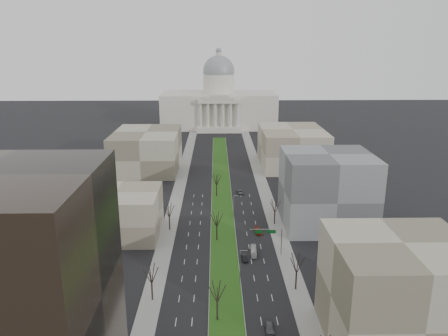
{
  "coord_description": "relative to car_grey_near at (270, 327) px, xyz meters",
  "views": [
    {
      "loc": [
        -2.08,
        -42.09,
        58.02
      ],
      "look_at": [
        0.72,
        109.3,
        14.6
      ],
      "focal_mm": 35.0,
      "sensor_mm": 36.0,
      "label": 1
    }
  ],
  "objects": [
    {
      "name": "sidewalk_left",
      "position": [
        -26.41,
        58.81,
        -0.71
      ],
      "size": [
        5.0,
        330.0,
        0.15
      ],
      "primitive_type": "cube",
      "color": "gray",
      "rests_on": "ground"
    },
    {
      "name": "mast_arm_signs",
      "position": [
        4.58,
        33.83,
        5.32
      ],
      "size": [
        9.12,
        0.24,
        8.09
      ],
      "color": "gray",
      "rests_on": "ground"
    },
    {
      "name": "capitol",
      "position": [
        -8.91,
        233.39,
        15.52
      ],
      "size": [
        80.0,
        46.0,
        55.0
      ],
      "color": "beige",
      "rests_on": "ground"
    },
    {
      "name": "car_grey_near",
      "position": [
        0.0,
        0.0,
        0.0
      ],
      "size": [
        1.99,
        4.68,
        1.58
      ],
      "primitive_type": "imported",
      "rotation": [
        0.0,
        0.0,
        -0.03
      ],
      "color": "#505358",
      "rests_on": "ground"
    },
    {
      "name": "building_grey_right",
      "position": [
        25.09,
        55.81,
        11.21
      ],
      "size": [
        28.0,
        26.0,
        24.0
      ],
      "primitive_type": "cube",
      "color": "#595C5E",
      "rests_on": "ground"
    },
    {
      "name": "building_far_left",
      "position": [
        -43.91,
        123.81,
        8.21
      ],
      "size": [
        30.0,
        40.0,
        18.0
      ],
      "primitive_type": "cube",
      "color": "#78715C",
      "rests_on": "ground"
    },
    {
      "name": "building_tan_right",
      "position": [
        24.09,
        -4.19,
        10.21
      ],
      "size": [
        26.0,
        24.0,
        22.0
      ],
      "primitive_type": "cube",
      "color": "#78715C",
      "rests_on": "ground"
    },
    {
      "name": "car_black",
      "position": [
        -3.28,
        30.99,
        -0.12
      ],
      "size": [
        2.0,
        4.24,
        1.34
      ],
      "primitive_type": "imported",
      "rotation": [
        0.0,
        0.0,
        0.14
      ],
      "color": "black",
      "rests_on": "ground"
    },
    {
      "name": "streetlamp_median_b",
      "position": [
        -5.15,
        18.81,
        4.02
      ],
      "size": [
        1.9,
        0.2,
        9.16
      ],
      "color": "gray",
      "rests_on": "ground"
    },
    {
      "name": "ground",
      "position": [
        -8.91,
        83.81,
        -0.79
      ],
      "size": [
        600.0,
        600.0,
        0.0
      ],
      "primitive_type": "plane",
      "color": "black",
      "rests_on": "ground"
    },
    {
      "name": "tree_median_a",
      "position": [
        -10.91,
        3.81,
        6.21
      ],
      "size": [
        5.4,
        5.4,
        9.72
      ],
      "color": "black",
      "rests_on": "ground"
    },
    {
      "name": "tree_left_far",
      "position": [
        -26.11,
        51.81,
        6.05
      ],
      "size": [
        5.28,
        5.28,
        9.5
      ],
      "color": "black",
      "rests_on": "ground"
    },
    {
      "name": "box_van",
      "position": [
        -0.45,
        34.66,
        0.14
      ],
      "size": [
        1.89,
        6.73,
        1.85
      ],
      "primitive_type": "imported",
      "rotation": [
        0.0,
        0.0,
        -0.05
      ],
      "color": "white",
      "rests_on": "ground"
    },
    {
      "name": "streetlamp_median_c",
      "position": [
        -5.15,
        58.81,
        4.02
      ],
      "size": [
        1.9,
        0.2,
        9.16
      ],
      "color": "gray",
      "rests_on": "ground"
    },
    {
      "name": "tree_median_b",
      "position": [
        -10.91,
        43.81,
        6.21
      ],
      "size": [
        5.4,
        5.4,
        9.72
      ],
      "color": "black",
      "rests_on": "ground"
    },
    {
      "name": "sidewalk_right",
      "position": [
        8.59,
        58.81,
        -0.71
      ],
      "size": [
        5.0,
        330.0,
        0.15
      ],
      "primitive_type": "cube",
      "color": "gray",
      "rests_on": "ground"
    },
    {
      "name": "tree_right_mid",
      "position": [
        8.29,
        15.81,
        6.37
      ],
      "size": [
        5.52,
        5.52,
        9.94
      ],
      "color": "black",
      "rests_on": "ground"
    },
    {
      "name": "car_red",
      "position": [
        2.15,
        48.98,
        -0.05
      ],
      "size": [
        2.62,
        5.27,
        1.47
      ],
      "primitive_type": "imported",
      "rotation": [
        0.0,
        0.0,
        0.11
      ],
      "color": "maroon",
      "rests_on": "ground"
    },
    {
      "name": "tree_median_c",
      "position": [
        -10.91,
        83.81,
        6.21
      ],
      "size": [
        5.4,
        5.4,
        9.72
      ],
      "color": "black",
      "rests_on": "ground"
    },
    {
      "name": "tree_left_mid",
      "position": [
        -26.11,
        11.81,
        6.21
      ],
      "size": [
        5.4,
        5.4,
        9.72
      ],
      "color": "black",
      "rests_on": "ground"
    },
    {
      "name": "building_beige_left",
      "position": [
        -41.91,
        48.81,
        6.21
      ],
      "size": [
        26.0,
        22.0,
        14.0
      ],
      "primitive_type": "cube",
      "color": "gray",
      "rests_on": "ground"
    },
    {
      "name": "tree_right_far",
      "position": [
        8.29,
        55.81,
        5.74
      ],
      "size": [
        5.04,
        5.04,
        9.07
      ],
      "color": "black",
      "rests_on": "ground"
    },
    {
      "name": "car_grey_far",
      "position": [
        -1.6,
        86.68,
        -0.14
      ],
      "size": [
        2.86,
        4.93,
        1.29
      ],
      "primitive_type": "imported",
      "rotation": [
        0.0,
        0.0,
        0.16
      ],
      "color": "#4F5257",
      "rests_on": "ground"
    },
    {
      "name": "building_far_right",
      "position": [
        26.09,
        128.81,
        8.21
      ],
      "size": [
        30.0,
        40.0,
        18.0
      ],
      "primitive_type": "cube",
      "color": "gray",
      "rests_on": "ground"
    },
    {
      "name": "median",
      "position": [
        -8.91,
        82.79,
        -0.69
      ],
      "size": [
        8.0,
        222.03,
        0.2
      ],
      "color": "#999993",
      "rests_on": "ground"
    }
  ]
}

